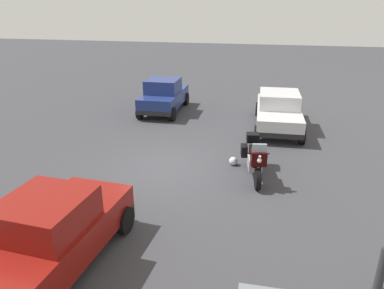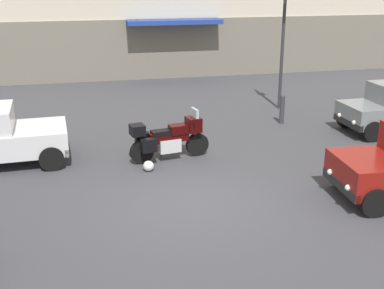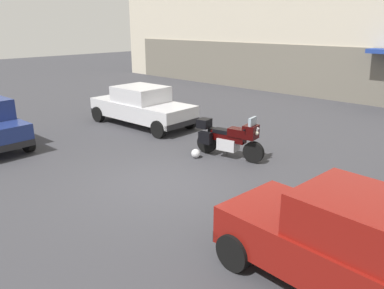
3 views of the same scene
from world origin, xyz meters
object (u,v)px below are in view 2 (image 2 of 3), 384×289
streetlamp_curbside (285,33)px  bollard_curbside (282,108)px  helmet (148,166)px  motorcycle (168,138)px

streetlamp_curbside → bollard_curbside: size_ratio=4.53×
helmet → bollard_curbside: (5.04, 3.31, 0.39)m
streetlamp_curbside → helmet: bearing=-138.6°
streetlamp_curbside → bollard_curbside: streetlamp_curbside is taller
bollard_curbside → helmet: bearing=-146.7°
motorcycle → bollard_curbside: motorcycle is taller
motorcycle → streetlamp_curbside: (5.06, 4.32, 2.17)m
motorcycle → streetlamp_curbside: bearing=30.7°
motorcycle → helmet: (-0.66, -0.73, -0.48)m
helmet → streetlamp_curbside: (5.72, 5.05, 2.66)m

